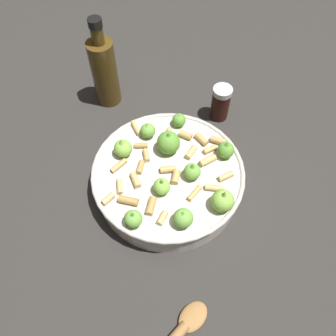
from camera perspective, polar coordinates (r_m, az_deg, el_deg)
name	(u,v)px	position (r m, az deg, el deg)	size (l,w,h in m)	color
ground_plane	(168,186)	(0.66, 0.00, -2.96)	(2.40, 2.40, 0.00)	#2D2B28
cooking_pan	(169,177)	(0.63, 0.10, -1.44)	(0.27, 0.27, 0.10)	beige
pepper_shaker	(221,103)	(0.74, 8.68, 10.59)	(0.04, 0.04, 0.08)	#33140F
olive_oil_bottle	(104,71)	(0.75, -10.48, 15.53)	(0.05, 0.05, 0.20)	#4C3814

